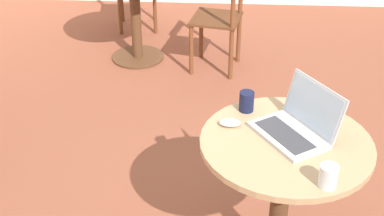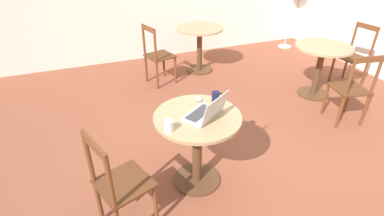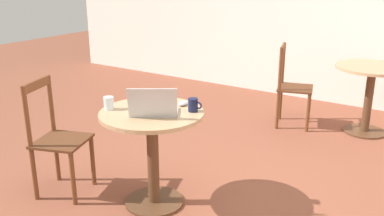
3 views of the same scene
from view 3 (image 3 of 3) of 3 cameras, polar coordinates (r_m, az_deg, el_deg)
The scene contains 10 objects.
ground_plane at distance 3.34m, azimuth 3.94°, elevation -13.50°, with size 16.00×16.00×0.00m, color brown.
wall_back at distance 5.89m, azimuth 20.35°, elevation 13.24°, with size 9.40×0.06×2.70m.
cafe_table_near at distance 3.20m, azimuth -5.31°, elevation -3.88°, with size 0.77×0.77×0.75m.
cafe_table_far at distance 5.00m, azimuth 22.70°, elevation 2.94°, with size 0.77×0.77×0.75m.
chair_near_left at distance 3.57m, azimuth -17.60°, elevation -4.01°, with size 0.49×0.49×0.93m.
chair_far_left at distance 5.01m, azimuth 13.11°, elevation 2.75°, with size 0.48×0.48×0.93m.
laptop at distance 3.05m, azimuth -5.12°, elevation -0.07°, with size 0.43×0.41×0.23m.
mouse at distance 3.26m, azimuth -1.17°, elevation 0.62°, with size 0.06×0.10×0.03m.
mug at distance 3.11m, azimuth 0.18°, elevation 0.41°, with size 0.11×0.07×0.10m.
drinking_glass at distance 3.21m, azimuth -11.05°, elevation 0.64°, with size 0.07×0.07×0.10m.
Camera 3 is at (1.37, -2.49, 1.76)m, focal length 40.00 mm.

